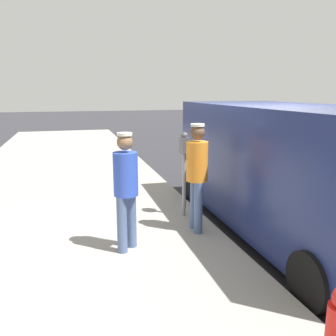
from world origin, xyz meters
TOP-DOWN VIEW (x-y plane):
  - ground_plane at (0.00, 0.00)m, footprint 80.00×80.00m
  - sidewalk_slab at (3.50, 0.00)m, footprint 5.00×32.00m
  - parking_meter_near at (1.35, -0.45)m, footprint 0.14×0.18m
  - pedestrian_in_orange at (1.39, 0.30)m, footprint 0.34×0.36m
  - pedestrian_in_blue at (2.58, 0.71)m, footprint 0.34×0.34m
  - parked_van at (-0.15, 0.44)m, footprint 2.17×5.22m

SIDE VIEW (x-z plane):
  - ground_plane at x=0.00m, z-range 0.00..0.00m
  - sidewalk_slab at x=3.50m, z-range 0.00..0.15m
  - pedestrian_in_blue at x=2.58m, z-range 0.27..1.95m
  - pedestrian_in_orange at x=1.39m, z-range 0.28..2.01m
  - parked_van at x=-0.15m, z-range 0.08..2.23m
  - parking_meter_near at x=1.35m, z-range 0.42..1.94m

